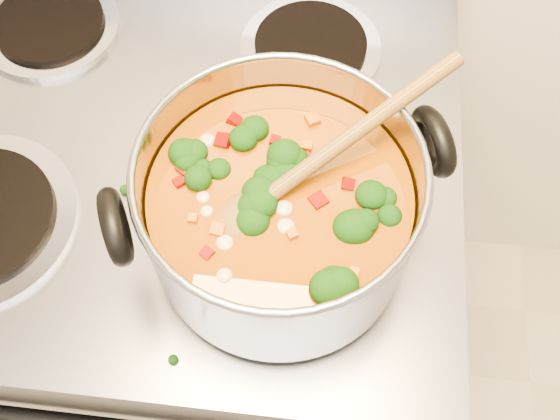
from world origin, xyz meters
name	(u,v)px	position (x,y,z in m)	size (l,w,h in m)	color
electric_range	(199,264)	(-0.04, 1.16, 0.47)	(0.77, 0.70, 1.08)	gray
stockpot	(280,211)	(0.13, 1.01, 1.01)	(0.34, 0.28, 0.17)	#9C9BA3
wooden_spoon	(297,175)	(0.15, 1.03, 1.06)	(0.24, 0.21, 0.10)	brown
cooktop_crumbs	(354,228)	(0.22, 1.04, 0.92)	(0.29, 0.32, 0.01)	black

